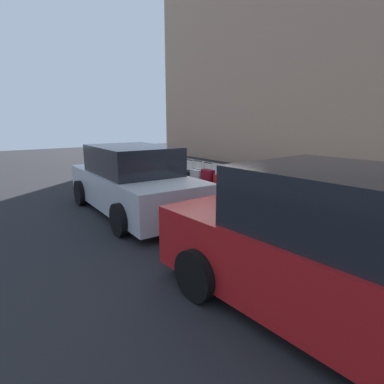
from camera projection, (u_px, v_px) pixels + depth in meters
The scene contains 18 objects.
ground_plane at pixel (198, 205), 8.09m from camera, with size 40.00×40.00×0.00m, color black.
sidewalk_curb at pixel (263, 190), 9.50m from camera, with size 18.00×5.00×0.14m, color #ADA89E.
suitcase_red_0 at pixel (364, 224), 5.20m from camera, with size 0.46×0.23×0.86m.
suitcase_maroon_1 at pixel (333, 217), 5.60m from camera, with size 0.44×0.26×0.90m.
suitcase_silver_2 at pixel (306, 214), 5.91m from camera, with size 0.37×0.23×0.61m.
suitcase_black_3 at pixel (286, 202), 6.31m from camera, with size 0.50×0.25×1.09m.
suitcase_olive_4 at pixel (268, 202), 6.81m from camera, with size 0.43×0.28×0.76m.
suitcase_navy_5 at pixel (252, 193), 7.16m from camera, with size 0.38×0.25×0.99m.
suitcase_teal_6 at pixel (235, 194), 7.55m from camera, with size 0.48×0.28×0.59m.
suitcase_red_7 at pixel (221, 188), 7.94m from camera, with size 0.40×0.25×0.72m.
suitcase_maroon_8 at pixel (208, 184), 8.26m from camera, with size 0.39×0.20×0.95m.
suitcase_silver_9 at pixel (198, 182), 8.65m from camera, with size 0.41×0.27×0.95m.
suitcase_black_10 at pixel (189, 181), 9.07m from camera, with size 0.39×0.27×0.92m.
suitcase_olive_11 at pixel (177, 177), 9.43m from camera, with size 0.52×0.30×0.92m.
fire_hydrant at pixel (164, 171), 10.14m from camera, with size 0.39×0.21×0.74m.
bollard_post at pixel (150, 169), 10.57m from camera, with size 0.15×0.15×0.78m, color #333338.
parked_car_red_0 at pixel (352, 256), 3.23m from camera, with size 4.52×2.30×1.67m.
parked_car_silver_1 at pixel (133, 182), 7.36m from camera, with size 4.41×2.03×1.57m.
Camera 1 is at (-6.24, 4.69, 2.15)m, focal length 29.23 mm.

